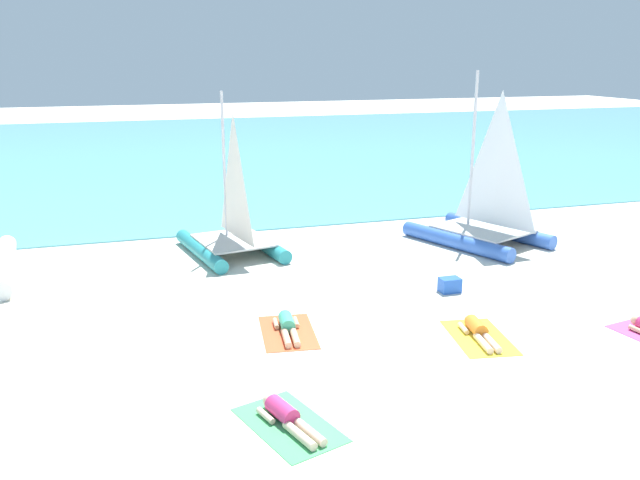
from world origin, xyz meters
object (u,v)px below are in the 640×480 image
at_px(sunbather_leftmost, 287,416).
at_px(cooler_box, 450,285).
at_px(sailboat_blue, 482,219).
at_px(sunbather_center_right, 478,330).
at_px(towel_center_left, 288,332).
at_px(towel_center_right, 479,337).
at_px(sailboat_teal, 232,231).
at_px(sunbather_center_left, 288,325).
at_px(towel_leftmost, 289,425).

height_order(sunbather_leftmost, cooler_box, cooler_box).
height_order(sailboat_blue, sunbather_center_right, sailboat_blue).
height_order(towel_center_left, towel_center_right, same).
bearing_deg(sunbather_leftmost, towel_center_right, 6.08).
distance_m(towel_center_left, towel_center_right, 3.99).
relative_size(sailboat_teal, towel_center_left, 2.46).
bearing_deg(sunbather_center_right, sunbather_leftmost, -146.23).
bearing_deg(sunbather_center_left, sunbather_leftmost, -97.36).
relative_size(towel_leftmost, sunbather_center_left, 1.21).
bearing_deg(sunbather_center_left, towel_center_right, -14.54).
xyz_separation_m(sunbather_leftmost, sunbather_center_left, (0.92, 3.53, 0.00)).
relative_size(sunbather_leftmost, towel_center_right, 0.81).
relative_size(sailboat_teal, sunbather_leftmost, 3.04).
relative_size(sailboat_teal, sunbather_center_right, 2.99).
relative_size(sunbather_center_left, sunbather_center_right, 1.00).
bearing_deg(towel_center_left, sailboat_teal, 91.16).
bearing_deg(cooler_box, sunbather_center_left, -165.25).
distance_m(sailboat_teal, towel_center_right, 8.41).
relative_size(towel_center_left, sunbather_center_right, 1.21).
bearing_deg(sailboat_blue, towel_leftmost, -156.77).
bearing_deg(cooler_box, towel_center_left, -164.48).
xyz_separation_m(sailboat_blue, sunbather_center_left, (-7.43, -4.83, -0.64)).
xyz_separation_m(towel_leftmost, sunbather_center_right, (4.64, 2.17, 0.13)).
xyz_separation_m(towel_leftmost, towel_center_left, (0.89, 3.53, 0.00)).
height_order(towel_center_left, cooler_box, cooler_box).
distance_m(sailboat_teal, cooler_box, 6.63).
xyz_separation_m(towel_leftmost, cooler_box, (5.34, 4.76, 0.17)).
bearing_deg(sunbather_center_left, cooler_box, 22.03).
bearing_deg(sunbather_center_right, towel_center_left, 169.50).
bearing_deg(sunbather_leftmost, cooler_box, 23.61).
height_order(sailboat_blue, towel_leftmost, sailboat_blue).
height_order(towel_center_right, sunbather_center_right, sunbather_center_right).
relative_size(towel_center_right, sunbather_center_right, 1.21).
height_order(sunbather_center_left, towel_center_right, sunbather_center_left).
bearing_deg(cooler_box, towel_leftmost, -138.28).
bearing_deg(sailboat_blue, towel_center_right, -142.49).
bearing_deg(sailboat_teal, sunbather_center_right, -73.01).
bearing_deg(towel_center_left, sunbather_center_right, -19.95).
xyz_separation_m(towel_center_left, sunbather_center_right, (3.74, -1.36, 0.13)).
distance_m(towel_center_left, sunbather_center_right, 3.98).
distance_m(sunbather_leftmost, towel_center_right, 5.07).
distance_m(sailboat_blue, sunbather_center_left, 8.89).
bearing_deg(towel_leftmost, sunbather_center_right, 25.07).
bearing_deg(sailboat_teal, cooler_box, -56.97).
xyz_separation_m(towel_center_right, cooler_box, (0.72, 2.66, 0.17)).
relative_size(towel_center_left, cooler_box, 3.80).
bearing_deg(sunbather_leftmost, towel_leftmost, -90.00).
distance_m(sailboat_blue, towel_center_right, 7.37).
bearing_deg(towel_center_right, sailboat_teal, 117.38).
relative_size(sailboat_teal, towel_leftmost, 2.46).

